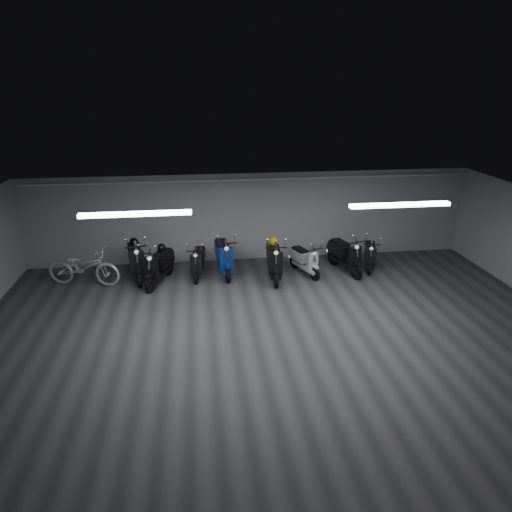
{
  "coord_description": "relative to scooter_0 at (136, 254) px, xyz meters",
  "views": [
    {
      "loc": [
        -1.63,
        -8.71,
        5.41
      ],
      "look_at": [
        -0.18,
        2.5,
        1.05
      ],
      "focal_mm": 31.77,
      "sensor_mm": 36.0,
      "label": 1
    }
  ],
  "objects": [
    {
      "name": "scooter_7",
      "position": [
        6.19,
        -0.3,
        -0.04
      ],
      "size": [
        1.12,
        2.0,
        1.41
      ],
      "primitive_type": null,
      "rotation": [
        0.0,
        0.0,
        0.27
      ],
      "color": "black",
      "rests_on": "floor"
    },
    {
      "name": "front_wall",
      "position": [
        3.52,
        -8.86,
        0.65
      ],
      "size": [
        14.0,
        0.01,
        2.8
      ],
      "primitive_type": "cube",
      "color": "#969699",
      "rests_on": "ground"
    },
    {
      "name": "helmet_2",
      "position": [
        0.77,
        -0.2,
        0.25
      ],
      "size": [
        0.25,
        0.25,
        0.25
      ],
      "primitive_type": "sphere",
      "color": "black",
      "rests_on": "scooter_1"
    },
    {
      "name": "scooter_4",
      "position": [
        2.55,
        0.01,
        -0.01
      ],
      "size": [
        0.84,
        2.02,
        1.46
      ],
      "primitive_type": null,
      "rotation": [
        0.0,
        0.0,
        0.09
      ],
      "color": "navy",
      "rests_on": "floor"
    },
    {
      "name": "fluor_strip_left",
      "position": [
        0.52,
        -2.86,
        1.99
      ],
      "size": [
        2.4,
        0.18,
        0.08
      ],
      "primitive_type": "cube",
      "color": "white",
      "rests_on": "ceiling"
    },
    {
      "name": "floor",
      "position": [
        3.52,
        -3.86,
        -0.75
      ],
      "size": [
        14.0,
        10.0,
        0.01
      ],
      "primitive_type": "cube",
      "color": "#343436",
      "rests_on": "ground"
    },
    {
      "name": "scooter_1",
      "position": [
        0.68,
        -0.45,
        -0.04
      ],
      "size": [
        1.24,
        1.98,
        1.4
      ],
      "primitive_type": null,
      "rotation": [
        0.0,
        0.0,
        -0.36
      ],
      "color": "black",
      "rests_on": "floor"
    },
    {
      "name": "ceiling",
      "position": [
        3.52,
        -3.86,
        2.06
      ],
      "size": [
        14.0,
        10.0,
        0.01
      ],
      "primitive_type": "cube",
      "color": "gray",
      "rests_on": "ground"
    },
    {
      "name": "helmet_1",
      "position": [
        -0.06,
        0.27,
        0.3
      ],
      "size": [
        0.24,
        0.24,
        0.24
      ],
      "primitive_type": "sphere",
      "color": "black",
      "rests_on": "scooter_0"
    },
    {
      "name": "bicycle",
      "position": [
        -1.41,
        -0.29,
        -0.08
      ],
      "size": [
        2.18,
        1.19,
        1.34
      ],
      "primitive_type": "imported",
      "rotation": [
        0.0,
        0.0,
        1.33
      ],
      "color": "silver",
      "rests_on": "floor"
    },
    {
      "name": "scooter_8",
      "position": [
        7.02,
        -0.16,
        -0.15
      ],
      "size": [
        1.03,
        1.69,
        1.19
      ],
      "primitive_type": null,
      "rotation": [
        0.0,
        0.0,
        -0.34
      ],
      "color": "black",
      "rests_on": "floor"
    },
    {
      "name": "scooter_0",
      "position": [
        0.0,
        0.0,
        0.0
      ],
      "size": [
        1.05,
        2.09,
        1.49
      ],
      "primitive_type": null,
      "rotation": [
        0.0,
        0.0,
        0.2
      ],
      "color": "black",
      "rests_on": "floor"
    },
    {
      "name": "scooter_3",
      "position": [
        1.79,
        -0.07,
        -0.14
      ],
      "size": [
        0.77,
        1.7,
        1.22
      ],
      "primitive_type": null,
      "rotation": [
        0.0,
        0.0,
        -0.14
      ],
      "color": "black",
      "rests_on": "floor"
    },
    {
      "name": "back_wall",
      "position": [
        3.52,
        1.15,
        0.65
      ],
      "size": [
        14.0,
        0.01,
        2.8
      ],
      "primitive_type": "cube",
      "color": "#969699",
      "rests_on": "ground"
    },
    {
      "name": "fluor_strip_right",
      "position": [
        6.52,
        -2.86,
        1.99
      ],
      "size": [
        2.4,
        0.18,
        0.08
      ],
      "primitive_type": "cube",
      "color": "white",
      "rests_on": "ceiling"
    },
    {
      "name": "conduit",
      "position": [
        3.52,
        1.06,
        1.87
      ],
      "size": [
        13.6,
        0.05,
        0.05
      ],
      "primitive_type": "cylinder",
      "rotation": [
        0.0,
        1.57,
        0.0
      ],
      "color": "white",
      "rests_on": "back_wall"
    },
    {
      "name": "scooter_5",
      "position": [
        3.98,
        -0.51,
        -0.01
      ],
      "size": [
        0.82,
        2.02,
        1.47
      ],
      "primitive_type": null,
      "rotation": [
        0.0,
        0.0,
        -0.09
      ],
      "color": "black",
      "rests_on": "floor"
    },
    {
      "name": "helmet_0",
      "position": [
        4.0,
        -0.24,
        0.31
      ],
      "size": [
        0.29,
        0.29,
        0.29
      ],
      "primitive_type": "sphere",
      "color": "#BD930B",
      "rests_on": "scooter_5"
    },
    {
      "name": "scooter_6",
      "position": [
        4.94,
        -0.34,
        -0.15
      ],
      "size": [
        1.07,
        1.67,
        1.18
      ],
      "primitive_type": null,
      "rotation": [
        0.0,
        0.0,
        0.37
      ],
      "color": "silver",
      "rests_on": "floor"
    }
  ]
}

